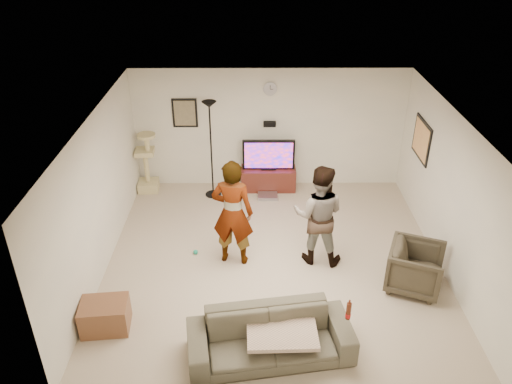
{
  "coord_description": "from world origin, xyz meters",
  "views": [
    {
      "loc": [
        -0.32,
        -6.82,
        5.15
      ],
      "look_at": [
        -0.29,
        0.2,
        1.2
      ],
      "focal_mm": 35.33,
      "sensor_mm": 36.0,
      "label": 1
    }
  ],
  "objects_px": {
    "floor_lamp": "(211,150)",
    "armchair": "(415,268)",
    "cat_tree": "(146,162)",
    "side_table": "(105,316)",
    "person_right": "(318,215)",
    "tv": "(269,155)",
    "person_left": "(233,213)",
    "sofa": "(270,337)",
    "tv_stand": "(268,178)",
    "beer_bottle": "(349,311)"
  },
  "relations": [
    {
      "from": "tv",
      "to": "cat_tree",
      "type": "height_order",
      "value": "cat_tree"
    },
    {
      "from": "floor_lamp",
      "to": "sofa",
      "type": "xyz_separation_m",
      "value": [
        1.05,
        -4.29,
        -0.69
      ]
    },
    {
      "from": "cat_tree",
      "to": "beer_bottle",
      "type": "bearing_deg",
      "value": -53.02
    },
    {
      "from": "cat_tree",
      "to": "person_left",
      "type": "distance_m",
      "value": 3.09
    },
    {
      "from": "sofa",
      "to": "armchair",
      "type": "bearing_deg",
      "value": 22.22
    },
    {
      "from": "tv",
      "to": "floor_lamp",
      "type": "distance_m",
      "value": 1.19
    },
    {
      "from": "sofa",
      "to": "cat_tree",
      "type": "bearing_deg",
      "value": 109.44
    },
    {
      "from": "armchair",
      "to": "tv_stand",
      "type": "bearing_deg",
      "value": 56.0
    },
    {
      "from": "sofa",
      "to": "side_table",
      "type": "height_order",
      "value": "sofa"
    },
    {
      "from": "floor_lamp",
      "to": "person_right",
      "type": "distance_m",
      "value": 2.89
    },
    {
      "from": "tv",
      "to": "armchair",
      "type": "relative_size",
      "value": 1.32
    },
    {
      "from": "beer_bottle",
      "to": "side_table",
      "type": "bearing_deg",
      "value": 171.28
    },
    {
      "from": "cat_tree",
      "to": "armchair",
      "type": "distance_m",
      "value": 5.65
    },
    {
      "from": "cat_tree",
      "to": "side_table",
      "type": "height_order",
      "value": "cat_tree"
    },
    {
      "from": "tv",
      "to": "floor_lamp",
      "type": "bearing_deg",
      "value": -166.86
    },
    {
      "from": "tv",
      "to": "person_left",
      "type": "height_order",
      "value": "person_left"
    },
    {
      "from": "beer_bottle",
      "to": "person_right",
      "type": "bearing_deg",
      "value": 94.07
    },
    {
      "from": "person_left",
      "to": "beer_bottle",
      "type": "bearing_deg",
      "value": 136.2
    },
    {
      "from": "tv_stand",
      "to": "person_left",
      "type": "height_order",
      "value": "person_left"
    },
    {
      "from": "tv_stand",
      "to": "armchair",
      "type": "xyz_separation_m",
      "value": [
        2.17,
        -3.2,
        0.13
      ]
    },
    {
      "from": "person_left",
      "to": "armchair",
      "type": "height_order",
      "value": "person_left"
    },
    {
      "from": "person_right",
      "to": "beer_bottle",
      "type": "bearing_deg",
      "value": 105.65
    },
    {
      "from": "person_left",
      "to": "beer_bottle",
      "type": "relative_size",
      "value": 7.38
    },
    {
      "from": "person_left",
      "to": "cat_tree",
      "type": "bearing_deg",
      "value": -42.88
    },
    {
      "from": "person_left",
      "to": "tv",
      "type": "bearing_deg",
      "value": -94.78
    },
    {
      "from": "sofa",
      "to": "beer_bottle",
      "type": "relative_size",
      "value": 8.52
    },
    {
      "from": "person_left",
      "to": "beer_bottle",
      "type": "height_order",
      "value": "person_left"
    },
    {
      "from": "person_right",
      "to": "floor_lamp",
      "type": "bearing_deg",
      "value": -37.91
    },
    {
      "from": "sofa",
      "to": "beer_bottle",
      "type": "bearing_deg",
      "value": -8.73
    },
    {
      "from": "tv_stand",
      "to": "person_right",
      "type": "height_order",
      "value": "person_right"
    },
    {
      "from": "floor_lamp",
      "to": "armchair",
      "type": "distance_m",
      "value": 4.47
    },
    {
      "from": "cat_tree",
      "to": "person_right",
      "type": "relative_size",
      "value": 0.74
    },
    {
      "from": "tv_stand",
      "to": "beer_bottle",
      "type": "height_order",
      "value": "beer_bottle"
    },
    {
      "from": "person_right",
      "to": "side_table",
      "type": "relative_size",
      "value": 2.68
    },
    {
      "from": "person_left",
      "to": "person_right",
      "type": "bearing_deg",
      "value": -169.27
    },
    {
      "from": "cat_tree",
      "to": "side_table",
      "type": "xyz_separation_m",
      "value": [
        0.13,
        -4.01,
        -0.43
      ]
    },
    {
      "from": "person_right",
      "to": "beer_bottle",
      "type": "height_order",
      "value": "person_right"
    },
    {
      "from": "floor_lamp",
      "to": "person_right",
      "type": "xyz_separation_m",
      "value": [
        1.88,
        -2.2,
        -0.14
      ]
    },
    {
      "from": "person_right",
      "to": "side_table",
      "type": "distance_m",
      "value": 3.56
    },
    {
      "from": "person_left",
      "to": "sofa",
      "type": "distance_m",
      "value": 2.22
    },
    {
      "from": "tv_stand",
      "to": "tv",
      "type": "distance_m",
      "value": 0.55
    },
    {
      "from": "tv",
      "to": "beer_bottle",
      "type": "xyz_separation_m",
      "value": [
        0.88,
        -4.55,
        -0.04
      ]
    },
    {
      "from": "sofa",
      "to": "beer_bottle",
      "type": "distance_m",
      "value": 1.07
    },
    {
      "from": "cat_tree",
      "to": "side_table",
      "type": "relative_size",
      "value": 1.99
    },
    {
      "from": "tv_stand",
      "to": "sofa",
      "type": "bearing_deg",
      "value": -91.21
    },
    {
      "from": "person_left",
      "to": "person_right",
      "type": "xyz_separation_m",
      "value": [
        1.38,
        0.02,
        -0.06
      ]
    },
    {
      "from": "tv_stand",
      "to": "sofa",
      "type": "xyz_separation_m",
      "value": [
        -0.1,
        -4.55,
        0.08
      ]
    },
    {
      "from": "tv",
      "to": "floor_lamp",
      "type": "height_order",
      "value": "floor_lamp"
    },
    {
      "from": "cat_tree",
      "to": "side_table",
      "type": "distance_m",
      "value": 4.03
    },
    {
      "from": "floor_lamp",
      "to": "cat_tree",
      "type": "bearing_deg",
      "value": 170.85
    }
  ]
}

